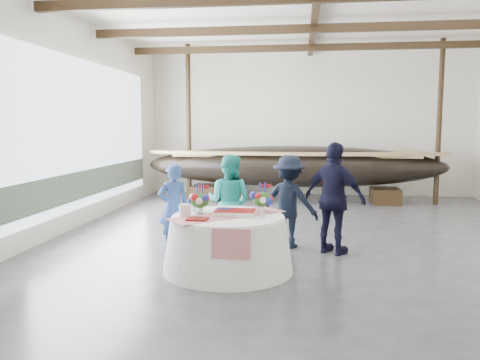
# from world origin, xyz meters

# --- Properties ---
(floor) EXTENTS (10.00, 12.00, 0.01)m
(floor) POSITION_xyz_m (0.00, 0.00, 0.00)
(floor) COLOR #3D3D42
(floor) RESTS_ON ground
(wall_back) EXTENTS (10.00, 0.02, 4.50)m
(wall_back) POSITION_xyz_m (0.00, 6.00, 2.25)
(wall_back) COLOR silver
(wall_back) RESTS_ON ground
(wall_front) EXTENTS (10.00, 0.02, 4.50)m
(wall_front) POSITION_xyz_m (0.00, -6.00, 2.25)
(wall_front) COLOR silver
(wall_front) RESTS_ON ground
(wall_left) EXTENTS (0.02, 12.00, 4.50)m
(wall_left) POSITION_xyz_m (-5.00, 0.00, 2.25)
(wall_left) COLOR silver
(wall_left) RESTS_ON ground
(pavilion_structure) EXTENTS (9.80, 11.76, 4.50)m
(pavilion_structure) POSITION_xyz_m (0.00, 0.78, 4.00)
(pavilion_structure) COLOR black
(pavilion_structure) RESTS_ON ground
(open_bay) EXTENTS (0.03, 7.00, 3.20)m
(open_bay) POSITION_xyz_m (-4.95, 1.00, 1.83)
(open_bay) COLOR silver
(open_bay) RESTS_ON ground
(longboat_display) EXTENTS (8.56, 1.71, 1.61)m
(longboat_display) POSITION_xyz_m (-0.43, 4.47, 1.02)
(longboat_display) COLOR black
(longboat_display) RESTS_ON ground
(banquet_table) EXTENTS (1.97, 1.97, 0.84)m
(banquet_table) POSITION_xyz_m (-1.31, -2.15, 0.42)
(banquet_table) COLOR white
(banquet_table) RESTS_ON ground
(tabletop_items) EXTENTS (1.71, 1.64, 0.40)m
(tabletop_items) POSITION_xyz_m (-1.35, -2.00, 0.99)
(tabletop_items) COLOR red
(tabletop_items) RESTS_ON banquet_table
(guest_woman_blue) EXTENTS (0.66, 0.60, 1.51)m
(guest_woman_blue) POSITION_xyz_m (-2.45, -1.06, 0.76)
(guest_woman_blue) COLOR navy
(guest_woman_blue) RESTS_ON ground
(guest_woman_teal) EXTENTS (0.94, 0.80, 1.68)m
(guest_woman_teal) POSITION_xyz_m (-1.48, -0.89, 0.84)
(guest_woman_teal) COLOR #21AFA4
(guest_woman_teal) RESTS_ON ground
(guest_man_left) EXTENTS (1.22, 0.95, 1.66)m
(guest_man_left) POSITION_xyz_m (-0.43, -0.66, 0.83)
(guest_man_left) COLOR black
(guest_man_left) RESTS_ON ground
(guest_man_right) EXTENTS (1.19, 1.00, 1.91)m
(guest_man_right) POSITION_xyz_m (0.34, -1.02, 0.95)
(guest_man_right) COLOR black
(guest_man_right) RESTS_ON ground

